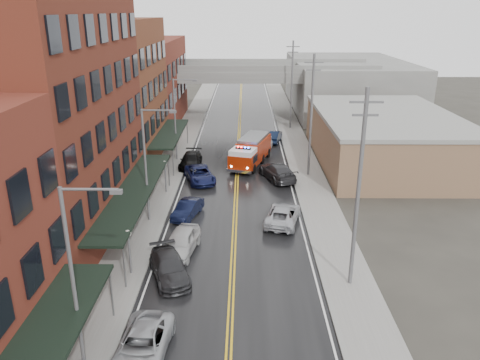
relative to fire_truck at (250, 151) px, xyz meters
name	(u,v)px	position (x,y,z in m)	size (l,w,h in m)	color
road	(236,193)	(-1.39, -8.52, -1.56)	(11.00, 160.00, 0.02)	black
sidewalk_left	(157,193)	(-8.69, -8.52, -1.49)	(3.00, 160.00, 0.15)	slate
sidewalk_right	(316,193)	(5.91, -8.52, -1.49)	(3.00, 160.00, 0.15)	slate
curb_left	(175,193)	(-7.04, -8.52, -1.49)	(0.30, 160.00, 0.15)	gray
curb_right	(298,193)	(4.26, -8.52, -1.49)	(0.30, 160.00, 0.15)	gray
brick_building_b	(47,112)	(-14.69, -15.52, 7.43)	(9.00, 20.00, 18.00)	#5E2119
brick_building_c	(114,92)	(-14.69, 1.98, 5.93)	(9.00, 15.00, 15.00)	brown
brick_building_far	(147,83)	(-14.69, 19.48, 4.43)	(9.00, 20.00, 12.00)	#5E2118
tan_building	(384,139)	(14.61, 1.48, 0.93)	(14.00, 22.00, 5.00)	#866548
right_far_block	(347,84)	(16.61, 31.48, 2.43)	(18.00, 30.00, 8.00)	slate
awning_1	(135,191)	(-8.88, -15.52, 1.42)	(2.60, 18.00, 3.09)	black
awning_2	(170,133)	(-8.88, 1.98, 1.42)	(2.60, 13.00, 3.09)	black
globe_lamp_1	(129,242)	(-7.79, -22.52, 0.74)	(0.44, 0.44, 3.12)	#59595B
globe_lamp_2	(165,169)	(-7.79, -8.52, 0.74)	(0.44, 0.44, 3.12)	#59595B
street_lamp_0	(77,269)	(-7.94, -30.52, 3.62)	(2.64, 0.22, 9.00)	#59595B
street_lamp_1	(148,159)	(-7.94, -14.52, 3.62)	(2.64, 0.22, 9.00)	#59595B
street_lamp_2	(177,115)	(-7.94, 1.48, 3.62)	(2.64, 0.22, 9.00)	#59595B
utility_pole_0	(359,188)	(5.81, -23.52, 4.74)	(1.80, 0.24, 12.00)	#59595B
utility_pole_1	(311,114)	(5.81, -3.52, 4.74)	(1.80, 0.24, 12.00)	#59595B
utility_pole_2	(292,84)	(5.81, 16.48, 4.74)	(1.80, 0.24, 12.00)	#59595B
overpass	(240,79)	(-1.39, 23.48, 4.42)	(40.00, 10.00, 7.50)	slate
fire_truck	(250,151)	(0.00, 0.00, 0.00)	(4.93, 8.32, 2.90)	#921F06
parked_car_left_2	(142,346)	(-5.50, -30.03, -0.86)	(2.34, 5.07, 1.41)	#A2A5A9
parked_car_left_3	(169,267)	(-5.31, -22.82, -0.86)	(2.00, 4.91, 1.43)	#27272A
parked_car_left_4	(181,242)	(-4.99, -19.64, -0.75)	(1.93, 4.79, 1.63)	#B8B8B8
parked_car_left_5	(188,209)	(-5.23, -13.62, -0.91)	(1.40, 4.02, 1.33)	black
parked_car_left_6	(200,174)	(-4.99, -5.32, -0.85)	(2.39, 5.18, 1.44)	#111641
parked_car_left_7	(191,160)	(-6.39, -0.77, -0.84)	(2.05, 5.04, 1.46)	black
parked_car_right_0	(283,214)	(2.38, -14.72, -0.86)	(2.36, 5.11, 1.42)	#A8ABB0
parked_car_right_1	(277,171)	(2.60, -4.60, -0.76)	(2.27, 5.57, 1.62)	#2B2C2E
parked_car_right_2	(268,140)	(2.25, 7.68, -0.90)	(1.58, 3.94, 1.34)	silver
parked_car_right_3	(273,136)	(3.02, 9.28, -0.81)	(1.61, 4.61, 1.52)	black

